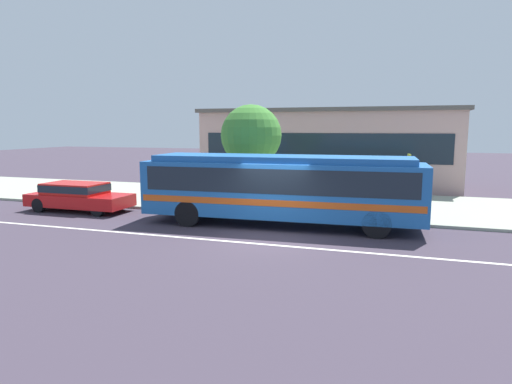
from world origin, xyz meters
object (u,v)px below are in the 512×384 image
Objects in this scene: transit_bus at (281,185)px; street_tree_near_stop at (251,136)px; pedestrian_waiting_near_sign at (227,183)px; sedan_behind_bus at (78,195)px; pedestrian_walking_along_curb at (225,187)px; bus_stop_sign at (408,178)px.

street_tree_near_stop is at bearing 122.97° from transit_bus.
sedan_behind_bus is at bearing -150.69° from pedestrian_waiting_near_sign.
street_tree_near_stop is (-2.54, 3.92, 1.82)m from transit_bus.
bus_stop_sign is (7.86, -0.10, 0.70)m from pedestrian_walking_along_curb.
street_tree_near_stop is (0.65, 1.76, 2.30)m from pedestrian_walking_along_curb.
pedestrian_walking_along_curb is (0.42, -1.33, -0.00)m from pedestrian_waiting_near_sign.
bus_stop_sign is (14.29, 1.94, 1.08)m from sedan_behind_bus.
bus_stop_sign is at bearing -0.76° from pedestrian_walking_along_curb.
pedestrian_waiting_near_sign is 0.64× the size of bus_stop_sign.
street_tree_near_stop is at bearing 28.29° from sedan_behind_bus.
sedan_behind_bus is at bearing -151.71° from street_tree_near_stop.
street_tree_near_stop is at bearing 22.12° from pedestrian_waiting_near_sign.
transit_bus reaches higher than pedestrian_walking_along_curb.
transit_bus is 6.41× the size of pedestrian_walking_along_curb.
street_tree_near_stop reaches higher than transit_bus.
street_tree_near_stop is (-7.21, 1.87, 1.60)m from bus_stop_sign.
sedan_behind_bus is 14.46m from bus_stop_sign.
sedan_behind_bus is at bearing -172.26° from bus_stop_sign.
street_tree_near_stop is (1.07, 0.43, 2.30)m from pedestrian_waiting_near_sign.
transit_bus is at bearing -0.67° from sedan_behind_bus.
pedestrian_waiting_near_sign is at bearing 107.39° from pedestrian_walking_along_curb.
bus_stop_sign is 7.62m from street_tree_near_stop.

